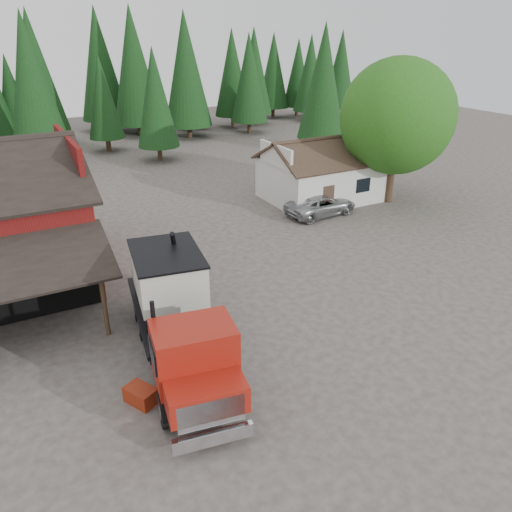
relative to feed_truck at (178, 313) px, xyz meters
name	(u,v)px	position (x,y,z in m)	size (l,w,h in m)	color
ground	(248,324)	(3.49, 1.03, -2.12)	(120.00, 120.00, 0.00)	#493E39
farmhouse	(321,177)	(16.49, 14.03, -0.45)	(8.60, 6.42, 4.65)	silver
deciduous_tree	(397,121)	(20.50, 11.00, 3.79)	(8.00, 8.00, 10.20)	#382619
conifer_backdrop	(74,143)	(3.49, 43.03, -2.12)	(76.00, 16.00, 16.00)	#113313
near_pine_b	(155,98)	(9.49, 31.03, 3.77)	(3.96, 3.96, 10.40)	#382619
near_pine_c	(323,82)	(25.49, 27.03, 4.77)	(4.84, 4.84, 12.40)	#382619
near_pine_d	(31,82)	(-0.51, 35.03, 5.28)	(5.28, 5.28, 13.40)	#382619
feed_truck	(178,313)	(0.00, 0.00, 0.00)	(4.20, 10.33, 4.53)	black
silver_car	(321,205)	(14.40, 11.03, -1.40)	(2.38, 5.17, 1.44)	#A3A6AA
equip_box	(141,395)	(-2.10, -1.67, -1.82)	(0.70, 1.10, 0.60)	maroon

